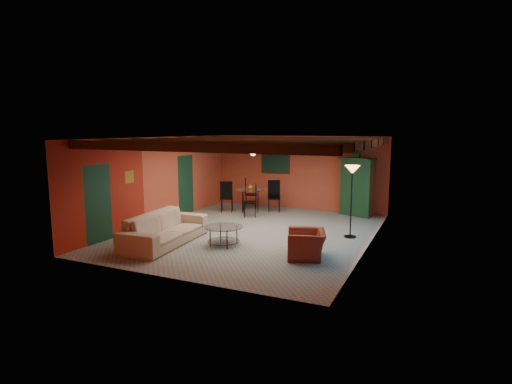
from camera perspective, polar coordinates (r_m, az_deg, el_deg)
The scene contains 11 objects.
room at distance 11.58m, azimuth -0.18°, elevation 5.87°, with size 6.52×8.01×2.71m.
sofa at distance 10.86m, azimuth -12.52°, elevation -5.00°, with size 2.75×1.07×0.80m, color tan.
armchair at distance 9.60m, azimuth 7.03°, elevation -7.20°, with size 0.97×0.85×0.63m, color maroon.
coffee_table at distance 10.55m, azimuth -4.52°, elevation -6.07°, with size 0.98×0.98×0.50m, color white, non-canonical shape.
dining_table at distance 14.65m, azimuth -0.78°, elevation -0.57°, with size 2.19×2.19×1.14m, color silver, non-canonical shape.
armoire at distance 14.49m, azimuth 13.77°, elevation 0.64°, with size 1.10×0.54×1.92m, color brown.
floor_lamp at distance 11.41m, azimuth 13.12°, elevation -1.31°, with size 0.40×0.40×1.99m, color black, non-canonical shape.
ceiling_fan at distance 11.48m, azimuth -0.41°, elevation 5.84°, with size 1.50×1.50×0.44m, color #472614, non-canonical shape.
painting at distance 15.52m, azimuth 2.71°, elevation 3.97°, with size 1.05×0.03×0.65m, color black.
potted_plant at distance 14.37m, azimuth 13.94°, elevation 5.30°, with size 0.39×0.34×0.44m, color #26661E.
vase at distance 14.56m, azimuth -0.79°, elevation 1.98°, with size 0.17×0.17×0.18m, color orange.
Camera 1 is at (4.81, -10.41, 2.95)m, focal length 28.73 mm.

